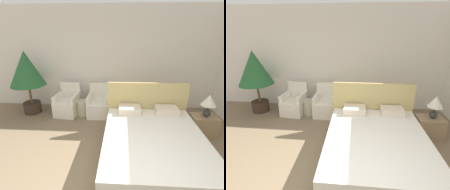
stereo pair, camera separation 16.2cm
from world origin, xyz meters
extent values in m
cube|color=silver|center=(0.00, 3.61, 1.45)|extent=(10.00, 0.06, 2.90)
cube|color=#8C7A5B|center=(0.80, 1.19, 0.14)|extent=(1.78, 2.19, 0.28)
cube|color=silver|center=(0.80, 1.19, 0.40)|extent=(1.74, 2.14, 0.25)
cube|color=tan|center=(0.80, 2.32, 0.57)|extent=(1.81, 0.06, 1.14)
cube|color=beige|center=(0.40, 2.07, 0.59)|extent=(0.48, 0.36, 0.14)
cube|color=beige|center=(1.20, 2.07, 0.59)|extent=(0.48, 0.36, 0.14)
cube|color=silver|center=(-1.30, 2.94, 0.21)|extent=(0.65, 0.73, 0.41)
cube|color=silver|center=(-1.27, 3.25, 0.63)|extent=(0.59, 0.12, 0.43)
cube|color=silver|center=(-1.54, 2.97, 0.50)|extent=(0.16, 0.61, 0.17)
cube|color=silver|center=(-1.06, 2.92, 0.50)|extent=(0.16, 0.61, 0.17)
cube|color=silver|center=(-0.42, 2.94, 0.21)|extent=(0.59, 0.68, 0.41)
cube|color=silver|center=(-0.41, 3.25, 0.63)|extent=(0.59, 0.06, 0.43)
cube|color=silver|center=(-0.66, 2.94, 0.50)|extent=(0.10, 0.61, 0.17)
cube|color=silver|center=(-0.17, 2.94, 0.50)|extent=(0.10, 0.61, 0.17)
cylinder|color=#38281E|center=(-2.34, 2.99, 0.15)|extent=(0.47, 0.47, 0.31)
cylinder|color=brown|center=(-2.34, 2.99, 0.56)|extent=(0.06, 0.06, 0.51)
cone|color=#235B2D|center=(-2.34, 2.99, 1.28)|extent=(0.93, 0.93, 0.92)
cube|color=#937A56|center=(2.05, 2.12, 0.23)|extent=(0.55, 0.39, 0.45)
sphere|color=#333333|center=(2.07, 2.11, 0.54)|extent=(0.17, 0.17, 0.17)
cylinder|color=#333333|center=(2.07, 2.11, 0.67)|extent=(0.02, 0.02, 0.10)
cone|color=silver|center=(2.07, 2.11, 0.84)|extent=(0.32, 0.32, 0.23)
cylinder|color=#B7AD93|center=(-0.86, 2.93, 0.20)|extent=(0.37, 0.37, 0.41)
camera|label=1|loc=(0.23, -1.45, 2.23)|focal=28.00mm
camera|label=2|loc=(0.39, -1.44, 2.23)|focal=28.00mm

